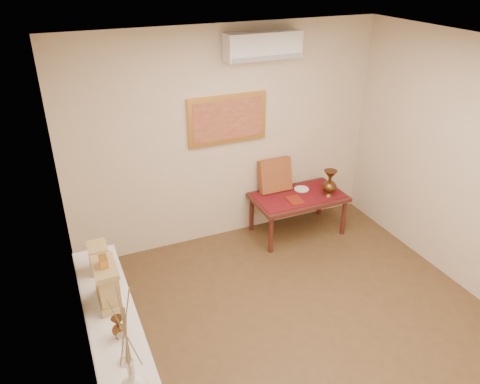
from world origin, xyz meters
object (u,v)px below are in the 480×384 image
display_ledge (120,368)px  wooden_chest (99,257)px  mantel_clock (107,283)px  low_table (298,200)px  white_vase (128,351)px  brass_urn_tall (330,180)px

display_ledge → wooden_chest: size_ratio=8.28×
mantel_clock → low_table: bearing=32.0°
low_table → white_vase: bearing=-134.8°
brass_urn_tall → low_table: (-0.36, 0.16, -0.29)m
wooden_chest → low_table: (2.66, 1.21, -0.62)m
low_table → wooden_chest: bearing=-155.5°
mantel_clock → low_table: mantel_clock is taller
brass_urn_tall → mantel_clock: (-3.01, -1.50, 0.38)m
display_ledge → mantel_clock: bearing=84.4°
white_vase → display_ledge: (-0.00, 0.81, -0.95)m
mantel_clock → wooden_chest: size_ratio=1.68×
mantel_clock → wooden_chest: bearing=90.5°
mantel_clock → wooden_chest: (-0.00, 0.44, -0.05)m
wooden_chest → mantel_clock: bearing=-89.5°
white_vase → low_table: bearing=45.2°
white_vase → display_ledge: bearing=90.1°
display_ledge → white_vase: bearing=-89.9°
mantel_clock → low_table: 3.20m
white_vase → display_ledge: white_vase is taller
wooden_chest → display_ledge: bearing=-91.6°
white_vase → wooden_chest: size_ratio=3.82×
display_ledge → low_table: size_ratio=1.68×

